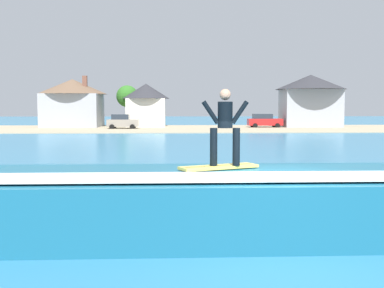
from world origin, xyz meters
name	(u,v)px	position (x,y,z in m)	size (l,w,h in m)	color
ground_plane	(275,248)	(0.00, 0.00, 0.00)	(260.00, 260.00, 0.00)	teal
wave_crest	(197,201)	(-1.48, 1.31, 0.70)	(10.12, 3.80, 1.48)	#1A6381
surfboard	(219,167)	(-1.03, 1.01, 1.51)	(1.80, 1.14, 0.06)	#EAD159
surfer	(225,123)	(-0.90, 0.97, 2.46)	(1.02, 0.32, 1.65)	black
shoreline_bank	(187,129)	(0.00, 51.30, 0.04)	(120.00, 20.45, 0.08)	tan
car_near_shore	(122,122)	(-8.18, 50.97, 0.95)	(3.87, 2.30, 1.86)	gray
car_far_shore	(264,121)	(10.38, 53.83, 0.95)	(4.55, 2.19, 1.86)	red
house_with_chimney	(73,101)	(-15.45, 56.62, 3.62)	(9.34, 9.34, 6.94)	#9EA3AD
house_gabled_white	(310,96)	(16.88, 54.94, 4.26)	(9.47, 9.47, 7.13)	#9EA3AD
house_small_cottage	(146,103)	(-5.47, 56.55, 3.34)	(6.46, 6.46, 5.96)	silver
tree_tall_bare	(127,96)	(-8.20, 58.32, 4.25)	(3.05, 3.05, 5.81)	brown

